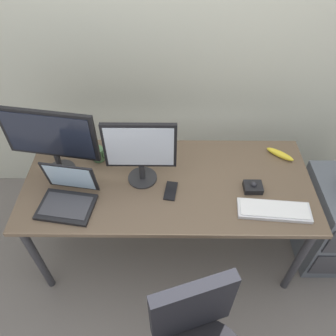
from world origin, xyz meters
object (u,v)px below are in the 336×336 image
Objects in this scene: coffee_mug at (99,154)px; cell_phone at (171,191)px; keyboard at (274,210)px; banana at (280,154)px; monitor_side at (140,150)px; trackball_mouse at (253,187)px; monitor_main at (50,138)px; file_cabinet at (335,221)px; laptop at (68,196)px.

cell_phone is at bearing -30.09° from coffee_mug.
keyboard is 0.47m from banana.
monitor_side reaches higher than banana.
keyboard is 3.82× the size of trackball_mouse.
monitor_side is (0.52, -0.06, -0.03)m from monitor_main.
monitor_side reaches higher than file_cabinet.
file_cabinet is 1.98m from monitor_main.
cell_phone is (-0.59, 0.14, -0.01)m from keyboard.
monitor_side is 0.39m from coffee_mug.
monitor_side is 1.03× the size of keyboard.
monitor_main is at bearing 173.21° from monitor_side.
banana is at bearing 5.83° from monitor_main.
file_cabinet is 0.79m from trackball_mouse.
laptop reaches higher than coffee_mug.
monitor_side is at bearing 158.79° from cell_phone.
laptop reaches higher than keyboard.
monitor_main is 5.11× the size of trackball_mouse.
laptop is 1.37m from banana.
laptop is (-1.18, 0.06, 0.04)m from keyboard.
monitor_side is 0.71m from trackball_mouse.
monitor_main is 3.96× the size of cell_phone.
laptop reaches higher than banana.
monitor_main reaches higher than banana.
monitor_main is at bearing 166.51° from keyboard.
banana is (1.20, 0.04, -0.03)m from coffee_mug.
cell_phone is at bearing -177.68° from trackball_mouse.
keyboard is at bearing -60.65° from trackball_mouse.
cell_phone is at bearing -176.49° from file_cabinet.
keyboard is at bearing -159.37° from file_cabinet.
coffee_mug is at bearing 165.33° from trackball_mouse.
monitor_main is at bearing 173.12° from trackball_mouse.
file_cabinet is 1.59× the size of monitor_side.
file_cabinet is 1.71m from coffee_mug.
trackball_mouse is at bearing -128.39° from banana.
coffee_mug is at bearing 149.89° from monitor_side.
monitor_main is 1.35m from keyboard.
cell_phone is at bearing 166.18° from keyboard.
trackball_mouse is at bearing -14.67° from coffee_mug.
keyboard is at bearing -4.97° from cell_phone.
monitor_side is at bearing -167.02° from banana.
trackball_mouse is (0.67, -0.08, -0.22)m from monitor_side.
file_cabinet is at bearing -28.63° from banana.
monitor_main is 6.09× the size of coffee_mug.
trackball_mouse is at bearing 11.17° from cell_phone.
file_cabinet is 1.22× the size of monitor_main.
coffee_mug is 0.55m from cell_phone.
monitor_main is 1.30× the size of monitor_side.
coffee_mug reaches higher than keyboard.
coffee_mug reaches higher than banana.
coffee_mug is at bearing -178.26° from banana.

